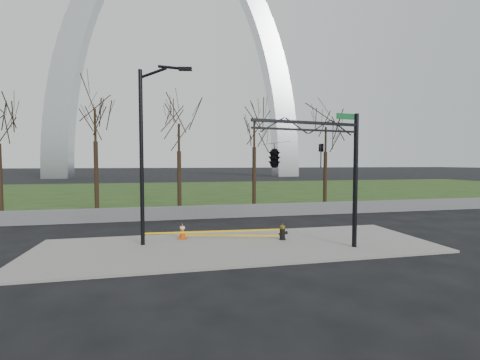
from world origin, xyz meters
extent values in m
plane|color=black|center=(0.00, 0.00, 0.00)|extent=(500.00, 500.00, 0.00)
cube|color=gray|center=(0.00, 0.00, 0.05)|extent=(18.00, 6.00, 0.10)
cube|color=#1E3A15|center=(0.00, 30.00, 0.03)|extent=(120.00, 40.00, 0.06)
cube|color=#59595B|center=(0.00, 8.00, 0.45)|extent=(60.00, 0.30, 0.90)
cylinder|color=black|center=(2.28, 0.53, 0.13)|extent=(0.31, 0.31, 0.06)
cylinder|color=black|center=(2.28, 0.53, 0.38)|extent=(0.24, 0.24, 0.55)
cylinder|color=black|center=(2.48, 0.55, 0.42)|extent=(0.20, 0.17, 0.15)
cylinder|color=black|center=(2.15, 0.51, 0.39)|extent=(0.10, 0.10, 0.09)
cylinder|color=brown|center=(2.28, 0.53, 0.67)|extent=(0.28, 0.28, 0.06)
ellipsoid|color=brown|center=(2.28, 0.53, 0.73)|extent=(0.26, 0.26, 0.19)
cylinder|color=brown|center=(2.28, 0.53, 0.84)|extent=(0.06, 0.06, 0.07)
cube|color=#D5490B|center=(-2.48, 1.76, 0.12)|extent=(0.50, 0.50, 0.05)
cone|color=#D5490B|center=(-2.48, 1.76, 0.52)|extent=(0.32, 0.32, 0.75)
cylinder|color=white|center=(-2.48, 1.76, 0.66)|extent=(0.24, 0.24, 0.11)
cylinder|color=black|center=(-4.30, 0.98, 4.00)|extent=(0.18, 0.18, 8.00)
cylinder|color=black|center=(-3.76, 0.88, 7.85)|extent=(1.26, 0.34, 0.56)
cylinder|color=black|center=(-2.92, 0.73, 8.10)|extent=(1.21, 0.33, 0.22)
cube|color=black|center=(-2.33, 0.63, 8.05)|extent=(0.63, 0.32, 0.14)
cylinder|color=black|center=(4.96, -1.43, 3.00)|extent=(0.20, 0.20, 6.00)
cube|color=black|center=(2.49, -1.79, 5.50)|extent=(4.96, 0.84, 0.12)
cube|color=black|center=(2.49, -1.79, 5.20)|extent=(4.96, 0.80, 0.08)
cube|color=#0C5926|center=(4.37, -1.52, 5.85)|extent=(0.90, 0.17, 0.25)
imported|color=black|center=(3.18, -1.69, 4.15)|extent=(0.19, 0.22, 1.00)
imported|color=black|center=(1.00, -2.01, 4.15)|extent=(0.88, 2.53, 1.00)
cube|color=yellow|center=(-1.01, 0.76, 0.61)|extent=(6.58, 0.46, 0.08)
cube|color=yellow|center=(-0.10, 1.14, 0.28)|extent=(4.76, 1.23, 0.08)
camera|label=1|loc=(-3.14, -14.41, 3.84)|focal=24.45mm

